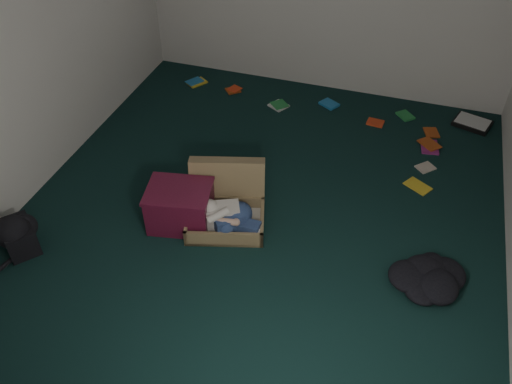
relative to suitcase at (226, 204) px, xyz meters
The scene contains 10 objects.
floor 0.33m from the suitcase, 29.60° to the left, with size 4.50×4.50×0.00m, color black.
wall_front 2.41m from the suitcase, 82.89° to the right, with size 4.50×4.50×0.00m, color white.
wall_left 2.09m from the suitcase, behind, with size 4.50×4.50×0.00m, color white.
suitcase is the anchor object (origin of this frame).
person 0.17m from the suitcase, 89.23° to the right, with size 0.71×0.36×0.29m.
maroon_bin 0.39m from the suitcase, 151.77° to the right, with size 0.59×0.50×0.36m.
backpack 1.67m from the suitcase, 149.71° to the right, with size 0.41×0.33×0.25m, color black, non-canonical shape.
clothing_pile 1.70m from the suitcase, ahead, with size 0.43×0.35×0.14m, color black, non-canonical shape.
paper_tray 2.88m from the suitcase, 46.93° to the left, with size 0.43×0.37×0.05m.
book_scatter 1.86m from the suitcase, 67.50° to the left, with size 2.89×1.34×0.02m.
Camera 1 is at (1.01, -3.26, 3.20)m, focal length 38.00 mm.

